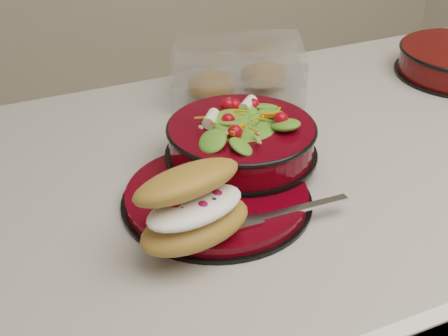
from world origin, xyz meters
name	(u,v)px	position (x,y,z in m)	size (l,w,h in m)	color
dinner_plate	(218,197)	(-0.20, -0.07, 0.91)	(0.26, 0.26, 0.02)	black
salad_bowl	(241,134)	(-0.13, 0.01, 0.96)	(0.23, 0.23, 0.09)	black
croissant	(193,207)	(-0.27, -0.14, 0.96)	(0.16, 0.13, 0.09)	#B28036
fork	(287,212)	(-0.14, -0.15, 0.92)	(0.16, 0.02, 0.00)	silver
pastry_box	(238,71)	(-0.03, 0.24, 0.95)	(0.28, 0.25, 0.09)	white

